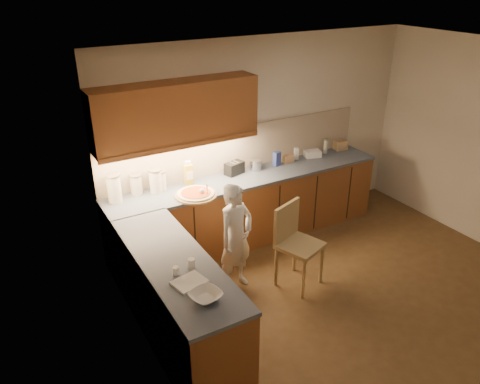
{
  "coord_description": "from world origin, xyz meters",
  "views": [
    {
      "loc": [
        -3.21,
        -3.0,
        3.33
      ],
      "look_at": [
        -0.8,
        1.2,
        1.0
      ],
      "focal_mm": 35.0,
      "sensor_mm": 36.0,
      "label": 1
    }
  ],
  "objects": [
    {
      "name": "backsplash",
      "position": [
        -0.38,
        1.99,
        1.21
      ],
      "size": [
        3.75,
        0.02,
        0.58
      ],
      "primitive_type": "cube",
      "color": "#BBAB91",
      "rests_on": "l_counter"
    },
    {
      "name": "toaster",
      "position": [
        -0.51,
        1.85,
        1.0
      ],
      "size": [
        0.28,
        0.2,
        0.16
      ],
      "rotation": [
        0.0,
        0.0,
        0.27
      ],
      "color": "black",
      "rests_on": "l_counter"
    },
    {
      "name": "spice_jar_b",
      "position": [
        -1.86,
        0.21,
        0.96
      ],
      "size": [
        0.07,
        0.07,
        0.09
      ],
      "primitive_type": "cylinder",
      "rotation": [
        0.0,
        0.0,
        0.09
      ],
      "color": "white",
      "rests_on": "l_counter"
    },
    {
      "name": "canister_d",
      "position": [
        -1.51,
        1.88,
        1.05
      ],
      "size": [
        0.15,
        0.15,
        0.25
      ],
      "rotation": [
        0.0,
        0.0,
        -0.09
      ],
      "color": "white",
      "rests_on": "l_counter"
    },
    {
      "name": "canister_c",
      "position": [
        -1.58,
        1.84,
        1.07
      ],
      "size": [
        0.16,
        0.16,
        0.29
      ],
      "rotation": [
        0.0,
        0.0,
        -0.28
      ],
      "color": "white",
      "rests_on": "l_counter"
    },
    {
      "name": "pizza_on_board",
      "position": [
        -1.21,
        1.51,
        0.94
      ],
      "size": [
        0.5,
        0.5,
        0.2
      ],
      "rotation": [
        0.0,
        0.0,
        -0.13
      ],
      "color": "#A48852",
      "rests_on": "l_counter"
    },
    {
      "name": "spice_jar_a",
      "position": [
        -2.02,
        0.19,
        0.96
      ],
      "size": [
        0.06,
        0.06,
        0.07
      ],
      "primitive_type": "cylinder",
      "rotation": [
        0.0,
        0.0,
        -0.16
      ],
      "color": "white",
      "rests_on": "l_counter"
    },
    {
      "name": "dough_cloth",
      "position": [
        -1.98,
        0.01,
        0.93
      ],
      "size": [
        0.31,
        0.26,
        0.02
      ],
      "primitive_type": "cube",
      "rotation": [
        0.0,
        0.0,
        0.21
      ],
      "color": "silver",
      "rests_on": "l_counter"
    },
    {
      "name": "upper_cabinets",
      "position": [
        -1.27,
        1.82,
        1.85
      ],
      "size": [
        1.95,
        0.36,
        0.73
      ],
      "color": "brown",
      "rests_on": "ground"
    },
    {
      "name": "blue_box",
      "position": [
        0.13,
        1.82,
        1.02
      ],
      "size": [
        0.11,
        0.09,
        0.19
      ],
      "primitive_type": "cube",
      "rotation": [
        0.0,
        0.0,
        0.23
      ],
      "color": "#3649A2",
      "rests_on": "l_counter"
    },
    {
      "name": "child",
      "position": [
        -1.05,
        0.86,
        0.64
      ],
      "size": [
        0.54,
        0.43,
        1.28
      ],
      "primitive_type": "imported",
      "rotation": [
        0.0,
        0.0,
        0.3
      ],
      "color": "white",
      "rests_on": "ground"
    },
    {
      "name": "canister_a",
      "position": [
        -2.07,
        1.83,
        1.09
      ],
      "size": [
        0.17,
        0.17,
        0.34
      ],
      "rotation": [
        0.0,
        0.0,
        0.19
      ],
      "color": "white",
      "rests_on": "l_counter"
    },
    {
      "name": "l_counter",
      "position": [
        -0.92,
        1.25,
        0.46
      ],
      "size": [
        3.77,
        2.62,
        0.92
      ],
      "color": "brown",
      "rests_on": "ground"
    },
    {
      "name": "mixing_bowl",
      "position": [
        -1.95,
        -0.25,
        0.95
      ],
      "size": [
        0.3,
        0.3,
        0.06
      ],
      "primitive_type": "imported",
      "rotation": [
        0.0,
        0.0,
        0.24
      ],
      "color": "white",
      "rests_on": "l_counter"
    },
    {
      "name": "tall_jar",
      "position": [
        0.99,
        1.86,
        1.02
      ],
      "size": [
        0.07,
        0.07,
        0.21
      ],
      "rotation": [
        0.0,
        0.0,
        0.02
      ],
      "color": "beige",
      "rests_on": "l_counter"
    },
    {
      "name": "canister_b",
      "position": [
        -1.8,
        1.9,
        1.05
      ],
      "size": [
        0.14,
        0.14,
        0.25
      ],
      "rotation": [
        0.0,
        0.0,
        -0.41
      ],
      "color": "silver",
      "rests_on": "l_counter"
    },
    {
      "name": "steel_pot",
      "position": [
        -0.19,
        1.84,
        0.99
      ],
      "size": [
        0.18,
        0.18,
        0.14
      ],
      "color": "#B2B2B7",
      "rests_on": "l_counter"
    },
    {
      "name": "white_bottle",
      "position": [
        0.48,
        1.87,
        1.0
      ],
      "size": [
        0.07,
        0.07,
        0.17
      ],
      "primitive_type": "cube",
      "rotation": [
        0.0,
        0.0,
        -0.32
      ],
      "color": "white",
      "rests_on": "l_counter"
    },
    {
      "name": "card_box_a",
      "position": [
        0.32,
        1.84,
        0.97
      ],
      "size": [
        0.15,
        0.11,
        0.1
      ],
      "primitive_type": "cube",
      "rotation": [
        0.0,
        0.0,
        -0.06
      ],
      "color": "tan",
      "rests_on": "l_counter"
    },
    {
      "name": "flat_pack",
      "position": [
        0.75,
        1.84,
        0.96
      ],
      "size": [
        0.26,
        0.21,
        0.09
      ],
      "primitive_type": "cube",
      "rotation": [
        0.0,
        0.0,
        -0.28
      ],
      "color": "silver",
      "rests_on": "l_counter"
    },
    {
      "name": "wooden_chair",
      "position": [
        -0.43,
        0.61,
        0.57
      ],
      "size": [
        0.56,
        0.56,
        0.98
      ],
      "rotation": [
        0.0,
        0.0,
        0.35
      ],
      "color": "tan",
      "rests_on": "ground"
    },
    {
      "name": "card_box_b",
      "position": [
        1.28,
        1.87,
        0.99
      ],
      "size": [
        0.2,
        0.16,
        0.14
      ],
      "primitive_type": "cube",
      "rotation": [
        0.0,
        0.0,
        -0.15
      ],
      "color": "tan",
      "rests_on": "l_counter"
    },
    {
      "name": "room",
      "position": [
        0.0,
        0.0,
        1.68
      ],
      "size": [
        4.54,
        4.5,
        2.62
      ],
      "color": "#51371C",
      "rests_on": "ground"
    },
    {
      "name": "oil_jug",
      "position": [
        -1.15,
        1.85,
        1.06
      ],
      "size": [
        0.11,
        0.08,
        0.31
      ],
      "rotation": [
        0.0,
        0.0,
        -0.1
      ],
      "color": "gold",
      "rests_on": "l_counter"
    }
  ]
}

